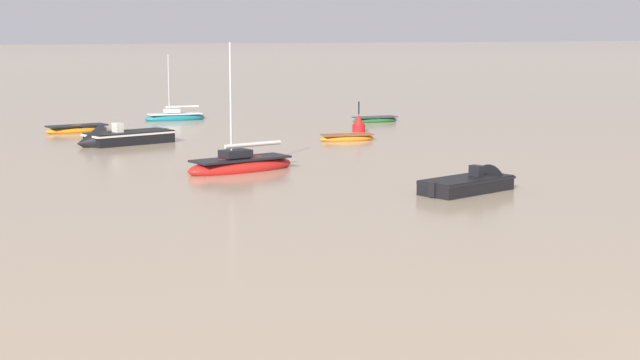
{
  "coord_description": "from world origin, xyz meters",
  "views": [
    {
      "loc": [
        -16.73,
        -16.21,
        7.35
      ],
      "look_at": [
        -1.58,
        27.57,
        0.27
      ],
      "focal_mm": 56.77,
      "sensor_mm": 36.0,
      "label": 1
    }
  ],
  "objects_px": {
    "rowboat_moored_2": "(347,138)",
    "sailboat_moored_2": "(241,165)",
    "rowboat_moored_1": "(77,129)",
    "motorboat_moored_3": "(116,140)",
    "sailboat_moored_1": "(175,117)",
    "rowboat_moored_0": "(375,120)",
    "motorboat_moored_1": "(478,185)",
    "channel_buoy": "(359,125)"
  },
  "relations": [
    {
      "from": "rowboat_moored_2",
      "to": "sailboat_moored_2",
      "type": "distance_m",
      "value": 15.11
    },
    {
      "from": "rowboat_moored_1",
      "to": "motorboat_moored_3",
      "type": "height_order",
      "value": "motorboat_moored_3"
    },
    {
      "from": "sailboat_moored_1",
      "to": "motorboat_moored_3",
      "type": "height_order",
      "value": "sailboat_moored_1"
    },
    {
      "from": "motorboat_moored_3",
      "to": "rowboat_moored_0",
      "type": "bearing_deg",
      "value": -178.25
    },
    {
      "from": "motorboat_moored_1",
      "to": "motorboat_moored_3",
      "type": "distance_m",
      "value": 26.51
    },
    {
      "from": "motorboat_moored_1",
      "to": "rowboat_moored_0",
      "type": "bearing_deg",
      "value": 53.12
    },
    {
      "from": "motorboat_moored_3",
      "to": "channel_buoy",
      "type": "xyz_separation_m",
      "value": [
        17.12,
        2.31,
        0.16
      ]
    },
    {
      "from": "rowboat_moored_0",
      "to": "sailboat_moored_1",
      "type": "bearing_deg",
      "value": 151.46
    },
    {
      "from": "rowboat_moored_0",
      "to": "motorboat_moored_3",
      "type": "bearing_deg",
      "value": -161.26
    },
    {
      "from": "rowboat_moored_1",
      "to": "motorboat_moored_3",
      "type": "bearing_deg",
      "value": 84.51
    },
    {
      "from": "rowboat_moored_0",
      "to": "sailboat_moored_1",
      "type": "distance_m",
      "value": 15.73
    },
    {
      "from": "sailboat_moored_2",
      "to": "rowboat_moored_0",
      "type": "bearing_deg",
      "value": -144.31
    },
    {
      "from": "rowboat_moored_0",
      "to": "motorboat_moored_3",
      "type": "xyz_separation_m",
      "value": [
        -20.97,
        -8.76,
        0.14
      ]
    },
    {
      "from": "rowboat_moored_2",
      "to": "motorboat_moored_3",
      "type": "height_order",
      "value": "motorboat_moored_3"
    },
    {
      "from": "sailboat_moored_1",
      "to": "sailboat_moored_2",
      "type": "distance_m",
      "value": 29.09
    },
    {
      "from": "sailboat_moored_2",
      "to": "rowboat_moored_2",
      "type": "bearing_deg",
      "value": -149.61
    },
    {
      "from": "rowboat_moored_0",
      "to": "sailboat_moored_2",
      "type": "relative_size",
      "value": 0.55
    },
    {
      "from": "sailboat_moored_2",
      "to": "channel_buoy",
      "type": "bearing_deg",
      "value": -146.34
    },
    {
      "from": "channel_buoy",
      "to": "rowboat_moored_0",
      "type": "bearing_deg",
      "value": 59.16
    },
    {
      "from": "sailboat_moored_2",
      "to": "motorboat_moored_1",
      "type": "bearing_deg",
      "value": 114.35
    },
    {
      "from": "rowboat_moored_2",
      "to": "rowboat_moored_1",
      "type": "bearing_deg",
      "value": 147.59
    },
    {
      "from": "sailboat_moored_1",
      "to": "channel_buoy",
      "type": "relative_size",
      "value": 2.35
    },
    {
      "from": "rowboat_moored_1",
      "to": "sailboat_moored_2",
      "type": "relative_size",
      "value": 0.68
    },
    {
      "from": "motorboat_moored_3",
      "to": "rowboat_moored_2",
      "type": "bearing_deg",
      "value": 149.66
    },
    {
      "from": "rowboat_moored_1",
      "to": "channel_buoy",
      "type": "height_order",
      "value": "channel_buoy"
    },
    {
      "from": "rowboat_moored_0",
      "to": "rowboat_moored_1",
      "type": "xyz_separation_m",
      "value": [
        -22.5,
        -0.19,
        0.03
      ]
    },
    {
      "from": "motorboat_moored_1",
      "to": "motorboat_moored_3",
      "type": "height_order",
      "value": "motorboat_moored_3"
    },
    {
      "from": "sailboat_moored_1",
      "to": "rowboat_moored_1",
      "type": "bearing_deg",
      "value": 36.53
    },
    {
      "from": "rowboat_moored_0",
      "to": "rowboat_moored_2",
      "type": "xyz_separation_m",
      "value": [
        -6.49,
        -11.16,
        -0.0
      ]
    },
    {
      "from": "motorboat_moored_3",
      "to": "sailboat_moored_2",
      "type": "bearing_deg",
      "value": 87.01
    },
    {
      "from": "motorboat_moored_1",
      "to": "sailboat_moored_2",
      "type": "bearing_deg",
      "value": 109.45
    },
    {
      "from": "channel_buoy",
      "to": "rowboat_moored_2",
      "type": "bearing_deg",
      "value": -119.25
    },
    {
      "from": "rowboat_moored_1",
      "to": "rowboat_moored_0",
      "type": "bearing_deg",
      "value": 164.88
    },
    {
      "from": "rowboat_moored_0",
      "to": "channel_buoy",
      "type": "xyz_separation_m",
      "value": [
        -3.85,
        -6.45,
        0.3
      ]
    },
    {
      "from": "rowboat_moored_1",
      "to": "motorboat_moored_3",
      "type": "xyz_separation_m",
      "value": [
        1.53,
        -8.56,
        0.1
      ]
    },
    {
      "from": "motorboat_moored_3",
      "to": "sailboat_moored_1",
      "type": "bearing_deg",
      "value": -134.45
    },
    {
      "from": "rowboat_moored_2",
      "to": "channel_buoy",
      "type": "distance_m",
      "value": 5.41
    },
    {
      "from": "rowboat_moored_1",
      "to": "sailboat_moored_2",
      "type": "xyz_separation_m",
      "value": [
        5.96,
        -22.25,
        0.11
      ]
    },
    {
      "from": "rowboat_moored_0",
      "to": "sailboat_moored_1",
      "type": "relative_size",
      "value": 0.7
    },
    {
      "from": "rowboat_moored_2",
      "to": "channel_buoy",
      "type": "xyz_separation_m",
      "value": [
        2.64,
        4.72,
        0.3
      ]
    },
    {
      "from": "motorboat_moored_1",
      "to": "motorboat_moored_3",
      "type": "relative_size",
      "value": 0.84
    },
    {
      "from": "motorboat_moored_1",
      "to": "sailboat_moored_1",
      "type": "xyz_separation_m",
      "value": [
        -6.32,
        38.42,
        -0.02
      ]
    }
  ]
}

